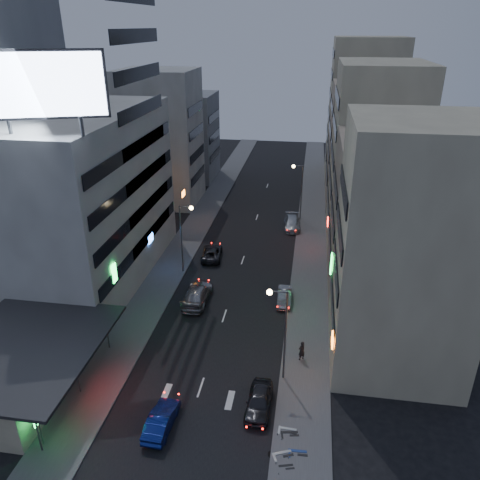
% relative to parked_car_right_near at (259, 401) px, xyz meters
% --- Properties ---
extents(ground, '(180.00, 180.00, 0.00)m').
position_rel_parked_car_right_near_xyz_m(ground, '(-4.76, -2.48, -0.76)').
color(ground, black).
rests_on(ground, ground).
extents(sidewalk_left, '(4.00, 120.00, 0.12)m').
position_rel_parked_car_right_near_xyz_m(sidewalk_left, '(-12.76, 27.52, -0.70)').
color(sidewalk_left, '#4C4C4F').
rests_on(sidewalk_left, ground).
extents(sidewalk_right, '(4.00, 120.00, 0.12)m').
position_rel_parked_car_right_near_xyz_m(sidewalk_right, '(3.24, 27.52, -0.70)').
color(sidewalk_right, '#4C4C4F').
rests_on(sidewalk_right, ground).
extents(food_court, '(11.00, 13.00, 3.88)m').
position_rel_parked_car_right_near_xyz_m(food_court, '(-18.66, -0.48, 1.23)').
color(food_court, '#BCB493').
rests_on(food_court, ground).
extents(white_building, '(14.00, 24.00, 18.00)m').
position_rel_parked_car_right_near_xyz_m(white_building, '(-21.76, 17.52, 8.24)').
color(white_building, '#BCBBB6').
rests_on(white_building, ground).
extents(shophouse_near, '(10.00, 11.00, 20.00)m').
position_rel_parked_car_right_near_xyz_m(shophouse_near, '(10.24, 8.02, 9.24)').
color(shophouse_near, '#BCB493').
rests_on(shophouse_near, ground).
extents(shophouse_mid, '(11.00, 12.00, 16.00)m').
position_rel_parked_car_right_near_xyz_m(shophouse_mid, '(10.74, 19.52, 7.24)').
color(shophouse_mid, tan).
rests_on(shophouse_mid, ground).
extents(shophouse_far, '(10.00, 14.00, 22.00)m').
position_rel_parked_car_right_near_xyz_m(shophouse_far, '(10.24, 32.52, 10.24)').
color(shophouse_far, '#BCB493').
rests_on(shophouse_far, ground).
extents(far_left_a, '(11.00, 10.00, 20.00)m').
position_rel_parked_car_right_near_xyz_m(far_left_a, '(-20.26, 42.52, 9.24)').
color(far_left_a, '#BCBBB6').
rests_on(far_left_a, ground).
extents(far_left_b, '(12.00, 10.00, 15.00)m').
position_rel_parked_car_right_near_xyz_m(far_left_b, '(-20.76, 55.52, 6.74)').
color(far_left_b, gray).
rests_on(far_left_b, ground).
extents(far_right_a, '(11.00, 12.00, 18.00)m').
position_rel_parked_car_right_near_xyz_m(far_right_a, '(10.74, 47.52, 8.24)').
color(far_right_a, tan).
rests_on(far_right_a, ground).
extents(far_right_b, '(12.00, 12.00, 24.00)m').
position_rel_parked_car_right_near_xyz_m(far_right_b, '(11.24, 61.52, 11.24)').
color(far_right_b, '#BCB493').
rests_on(far_right_b, ground).
extents(billboard, '(9.52, 3.75, 6.20)m').
position_rel_parked_car_right_near_xyz_m(billboard, '(-17.75, 7.49, 20.91)').
color(billboard, '#595B60').
rests_on(billboard, white_building).
extents(street_lamp_right_near, '(1.60, 0.44, 8.02)m').
position_rel_parked_car_right_near_xyz_m(street_lamp_right_near, '(1.14, 3.52, 4.61)').
color(street_lamp_right_near, '#595B60').
rests_on(street_lamp_right_near, sidewalk_right).
extents(street_lamp_left, '(1.60, 0.44, 8.02)m').
position_rel_parked_car_right_near_xyz_m(street_lamp_left, '(-10.67, 19.52, 4.61)').
color(street_lamp_left, '#595B60').
rests_on(street_lamp_left, sidewalk_left).
extents(street_lamp_right_far, '(1.60, 0.44, 8.02)m').
position_rel_parked_car_right_near_xyz_m(street_lamp_right_far, '(1.14, 37.52, 4.61)').
color(street_lamp_right_far, '#595B60').
rests_on(street_lamp_right_far, sidewalk_right).
extents(parked_car_right_near, '(1.90, 4.48, 1.51)m').
position_rel_parked_car_right_near_xyz_m(parked_car_right_near, '(0.00, 0.00, 0.00)').
color(parked_car_right_near, '#25252A').
rests_on(parked_car_right_near, ground).
extents(parked_car_right_mid, '(1.48, 3.98, 1.30)m').
position_rel_parked_car_right_near_xyz_m(parked_car_right_mid, '(0.84, 14.90, -0.11)').
color(parked_car_right_mid, gray).
rests_on(parked_car_right_mid, ground).
extents(parked_car_left, '(2.80, 5.14, 1.37)m').
position_rel_parked_car_right_near_xyz_m(parked_car_left, '(-8.56, 23.55, -0.07)').
color(parked_car_left, '#26262B').
rests_on(parked_car_left, ground).
extents(parked_car_right_far, '(2.58, 5.41, 1.52)m').
position_rel_parked_car_right_near_xyz_m(parked_car_right_far, '(0.59, 34.24, 0.01)').
color(parked_car_right_far, '#A6AAAE').
rests_on(parked_car_right_far, ground).
extents(road_car_blue, '(1.65, 4.35, 1.42)m').
position_rel_parked_car_right_near_xyz_m(road_car_blue, '(-6.53, -2.81, -0.05)').
color(road_car_blue, navy).
rests_on(road_car_blue, ground).
extents(road_car_silver, '(2.45, 5.95, 1.72)m').
position_rel_parked_car_right_near_xyz_m(road_car_silver, '(-7.98, 13.67, 0.11)').
color(road_car_silver, gray).
rests_on(road_car_silver, ground).
extents(person, '(0.77, 0.75, 1.78)m').
position_rel_parked_car_right_near_xyz_m(person, '(2.86, 6.00, 0.26)').
color(person, black).
rests_on(person, sidewalk_right).
extents(scooter_black_a, '(0.94, 1.69, 0.98)m').
position_rel_parked_car_right_near_xyz_m(scooter_black_a, '(2.74, -4.46, -0.14)').
color(scooter_black_a, black).
rests_on(scooter_black_a, sidewalk_right).
extents(scooter_silver_a, '(1.36, 2.05, 1.19)m').
position_rel_parked_car_right_near_xyz_m(scooter_silver_a, '(2.53, -3.38, -0.04)').
color(scooter_silver_a, '#95979C').
rests_on(scooter_silver_a, sidewalk_right).
extents(scooter_blue, '(0.67, 1.85, 1.12)m').
position_rel_parked_car_right_near_xyz_m(scooter_blue, '(3.62, -3.31, -0.07)').
color(scooter_blue, navy).
rests_on(scooter_blue, sidewalk_right).
extents(scooter_black_b, '(0.89, 1.86, 1.09)m').
position_rel_parked_car_right_near_xyz_m(scooter_black_b, '(2.94, -1.74, -0.09)').
color(scooter_black_b, black).
rests_on(scooter_black_b, sidewalk_right).
extents(scooter_silver_b, '(0.74, 1.93, 1.16)m').
position_rel_parked_car_right_near_xyz_m(scooter_silver_b, '(2.87, -1.59, -0.06)').
color(scooter_silver_b, '#B2B6BA').
rests_on(scooter_silver_b, sidewalk_right).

